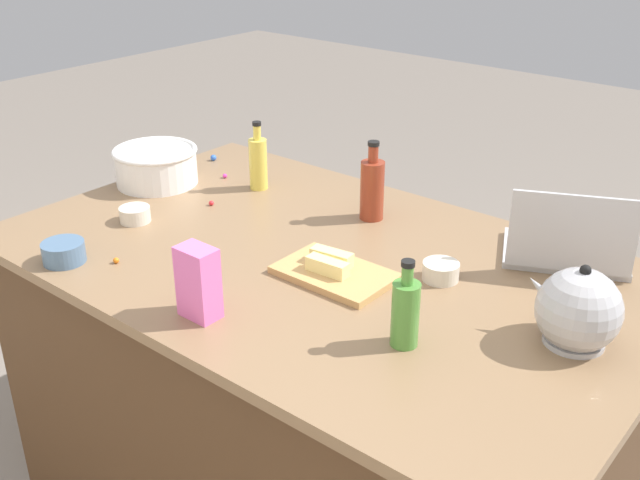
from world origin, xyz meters
name	(u,v)px	position (x,y,z in m)	size (l,w,h in m)	color
island_counter	(320,397)	(0.00, 0.00, 0.45)	(1.72, 1.05, 0.90)	#4C331E
laptop	(567,247)	(-0.51, -0.37, 0.95)	(0.37, 0.34, 0.22)	#B7B7BC
mixing_bowl_large	(156,165)	(0.75, -0.08, 0.96)	(0.27, 0.27, 0.12)	white
bottle_olive	(405,312)	(-0.40, 0.20, 0.98)	(0.06, 0.06, 0.20)	#4C8C38
bottle_oil	(258,162)	(0.46, -0.25, 0.99)	(0.06, 0.06, 0.22)	#DBC64C
bottle_soy	(372,188)	(0.05, -0.29, 0.99)	(0.07, 0.07, 0.23)	maroon
kettle	(578,311)	(-0.67, -0.03, 0.98)	(0.21, 0.18, 0.20)	#ADADB2
cutting_board	(335,273)	(-0.10, 0.06, 0.91)	(0.29, 0.18, 0.02)	tan
butter_stick_left	(332,257)	(-0.07, 0.04, 0.94)	(0.11, 0.04, 0.04)	#F4E58C
butter_stick_right	(328,266)	(-0.09, 0.08, 0.94)	(0.11, 0.04, 0.04)	#F4E58C
ramekin_small	(135,214)	(0.56, 0.16, 0.92)	(0.09, 0.09, 0.04)	beige
ramekin_medium	(441,271)	(-0.31, -0.10, 0.92)	(0.09, 0.09, 0.05)	beige
ramekin_wide	(64,252)	(0.49, 0.44, 0.93)	(0.11, 0.11, 0.05)	slate
candy_bag	(198,283)	(0.02, 0.40, 0.99)	(0.09, 0.06, 0.17)	pink
candy_0	(116,260)	(0.38, 0.36, 0.91)	(0.02, 0.02, 0.02)	orange
candy_1	(225,176)	(0.61, -0.25, 0.91)	(0.02, 0.02, 0.02)	#CC3399
candy_2	(211,203)	(0.47, -0.06, 0.91)	(0.02, 0.02, 0.02)	red
candy_3	(213,158)	(0.77, -0.34, 0.91)	(0.02, 0.02, 0.02)	blue
candy_4	(194,271)	(0.18, 0.27, 0.91)	(0.02, 0.02, 0.02)	#CC3399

